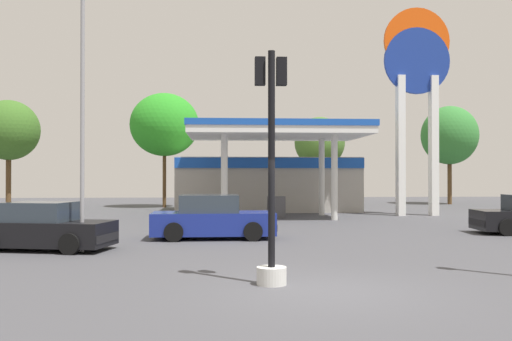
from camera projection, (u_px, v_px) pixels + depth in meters
The scene contains 11 objects.
ground_plane at pixel (324, 291), 10.53m from camera, with size 90.00×90.00×0.00m, color #47474C.
gas_station at pixel (268, 177), 33.82m from camera, with size 11.03×11.96×4.83m.
station_pole_sign at pixel (417, 85), 30.38m from camera, with size 3.64×0.56×11.39m.
car_1 at pixel (213, 219), 19.24m from camera, with size 4.26×1.98×1.52m.
car_3 at pixel (44, 228), 16.29m from camera, with size 4.20×2.46×1.41m.
traffic_signal_0 at pixel (271, 191), 11.18m from camera, with size 0.65×0.66×4.70m.
tree_0 at pixel (9, 130), 37.99m from camera, with size 4.12×4.12×7.36m.
tree_1 at pixel (164, 125), 38.13m from camera, with size 4.71×4.71×7.85m.
tree_2 at pixel (320, 143), 40.88m from camera, with size 3.70×3.70×6.50m.
tree_3 at pixel (449, 135), 42.24m from camera, with size 4.25×4.25×7.48m.
corner_streetlamp at pixel (81, 91), 15.68m from camera, with size 0.24×1.48×7.70m.
Camera 1 is at (-1.98, -10.44, 2.19)m, focal length 38.95 mm.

